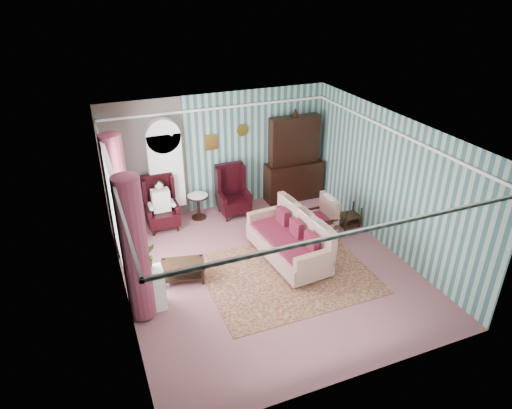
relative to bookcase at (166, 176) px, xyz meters
name	(u,v)px	position (x,y,z in m)	size (l,w,h in m)	color
floor	(268,269)	(1.35, -2.84, -1.12)	(6.00, 6.00, 0.00)	#884F55
room_shell	(234,180)	(0.73, -2.66, 0.89)	(5.53, 6.02, 2.91)	#335D5B
bookcase	(166,176)	(0.00, 0.00, 0.00)	(0.80, 0.28, 2.24)	silver
dresser_hutch	(295,156)	(3.25, -0.12, 0.06)	(1.50, 0.56, 2.36)	black
wingback_left	(161,204)	(-0.25, -0.39, -0.50)	(0.76, 0.80, 1.25)	black
wingback_right	(233,191)	(1.50, -0.39, -0.50)	(0.76, 0.80, 1.25)	black
seated_woman	(161,205)	(-0.25, -0.39, -0.53)	(0.44, 0.40, 1.18)	beige
round_side_table	(198,207)	(0.65, -0.24, -0.82)	(0.50, 0.50, 0.60)	black
nest_table	(349,216)	(3.82, -1.94, -0.85)	(0.45, 0.38, 0.54)	black
plant_stand	(149,290)	(-1.05, -3.14, -0.72)	(0.55, 0.35, 0.80)	white
rug	(287,274)	(1.65, -3.14, -1.11)	(3.20, 2.60, 0.01)	#4C1A19
sofa	(288,236)	(1.89, -2.65, -0.55)	(2.10, 1.01, 1.13)	beige
floral_armchair	(317,216)	(2.88, -2.07, -0.60)	(0.77, 0.78, 1.04)	beige
coffee_table	(183,272)	(-0.30, -2.55, -0.93)	(0.82, 0.51, 0.38)	black
potted_plant_a	(141,267)	(-1.14, -3.28, -0.11)	(0.38, 0.33, 0.42)	#195219
potted_plant_b	(148,255)	(-0.97, -3.03, -0.08)	(0.26, 0.21, 0.48)	#1A541E
potted_plant_c	(137,261)	(-1.17, -3.06, -0.13)	(0.21, 0.21, 0.37)	#26591B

